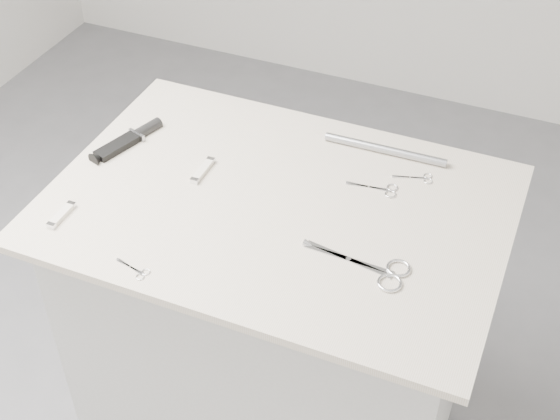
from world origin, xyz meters
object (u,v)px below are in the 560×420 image
at_px(pocket_knife_b, 203,170).
at_px(pocket_knife_a, 62,215).
at_px(plinth, 278,341).
at_px(embroidery_scissors_b, 419,178).
at_px(tiny_scissors, 136,270).
at_px(large_shears, 378,270).
at_px(embroidery_scissors_a, 381,189).
at_px(sheathed_knife, 132,138).
at_px(metal_rail, 385,150).

bearing_deg(pocket_knife_b, pocket_knife_a, 140.40).
distance_m(plinth, pocket_knife_b, 0.52).
relative_size(plinth, embroidery_scissors_b, 9.87).
distance_m(embroidery_scissors_b, pocket_knife_a, 0.79).
bearing_deg(tiny_scissors, large_shears, 36.10).
distance_m(plinth, embroidery_scissors_b, 0.58).
xyz_separation_m(embroidery_scissors_a, sheathed_knife, (-0.61, -0.05, 0.01)).
distance_m(embroidery_scissors_a, embroidery_scissors_b, 0.10).
bearing_deg(tiny_scissors, pocket_knife_a, 174.30).
height_order(tiny_scissors, sheathed_knife, sheathed_knife).
height_order(embroidery_scissors_b, pocket_knife_b, pocket_knife_b).
xyz_separation_m(embroidery_scissors_a, tiny_scissors, (-0.37, -0.43, -0.00)).
distance_m(pocket_knife_a, pocket_knife_b, 0.33).
xyz_separation_m(tiny_scissors, pocket_knife_b, (-0.02, 0.33, 0.00)).
height_order(sheathed_knife, pocket_knife_a, sheathed_knife).
relative_size(pocket_knife_a, metal_rail, 0.29).
relative_size(embroidery_scissors_a, embroidery_scissors_b, 1.27).
bearing_deg(embroidery_scissors_a, sheathed_knife, 178.49).
distance_m(sheathed_knife, metal_rail, 0.61).
xyz_separation_m(embroidery_scissors_b, metal_rail, (-0.10, 0.06, 0.01)).
relative_size(plinth, pocket_knife_b, 9.54).
bearing_deg(embroidery_scissors_a, embroidery_scissors_b, 40.21).
bearing_deg(pocket_knife_a, tiny_scissors, -108.74).
bearing_deg(embroidery_scissors_a, tiny_scissors, -137.47).
height_order(tiny_scissors, pocket_knife_a, pocket_knife_a).
bearing_deg(pocket_knife_a, plinth, -61.13).
bearing_deg(plinth, pocket_knife_b, 170.53).
height_order(embroidery_scissors_b, metal_rail, metal_rail).
bearing_deg(plinth, tiny_scissors, -120.51).
height_order(embroidery_scissors_b, pocket_knife_a, pocket_knife_a).
bearing_deg(embroidery_scissors_a, metal_rail, 97.10).
relative_size(plinth, pocket_knife_a, 10.62).
relative_size(embroidery_scissors_b, pocket_knife_b, 0.97).
relative_size(tiny_scissors, pocket_knife_a, 0.95).
relative_size(plinth, sheathed_knife, 4.72).
height_order(pocket_knife_a, metal_rail, metal_rail).
bearing_deg(tiny_scissors, plinth, 72.84).
height_order(large_shears, embroidery_scissors_a, large_shears).
bearing_deg(tiny_scissors, embroidery_scissors_b, 62.10).
relative_size(embroidery_scissors_b, sheathed_knife, 0.48).
relative_size(sheathed_knife, pocket_knife_b, 2.02).
xyz_separation_m(tiny_scissors, sheathed_knife, (-0.24, 0.38, 0.01)).
xyz_separation_m(embroidery_scissors_b, pocket_knife_a, (-0.67, -0.42, 0.00)).
bearing_deg(embroidery_scissors_a, pocket_knife_a, -156.32).
distance_m(plinth, tiny_scissors, 0.59).
xyz_separation_m(large_shears, pocket_knife_b, (-0.46, 0.15, 0.00)).
distance_m(large_shears, pocket_knife_b, 0.49).
distance_m(tiny_scissors, sheathed_knife, 0.45).
xyz_separation_m(sheathed_knife, pocket_knife_b, (0.21, -0.04, -0.00)).
distance_m(pocket_knife_b, metal_rail, 0.43).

